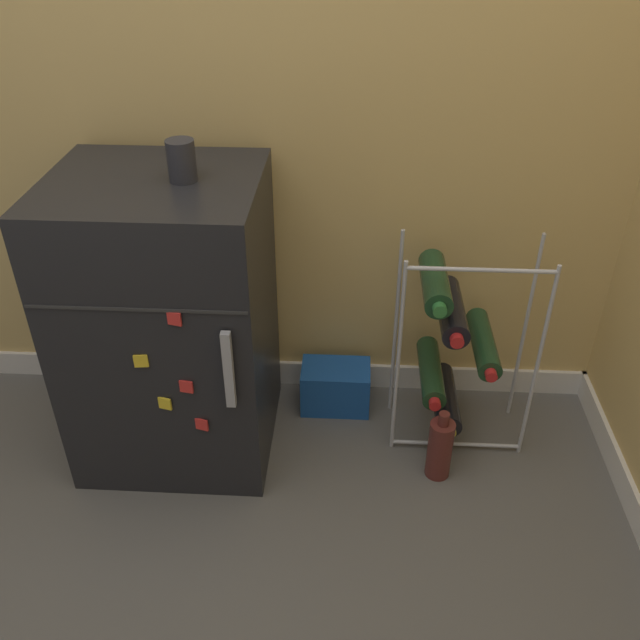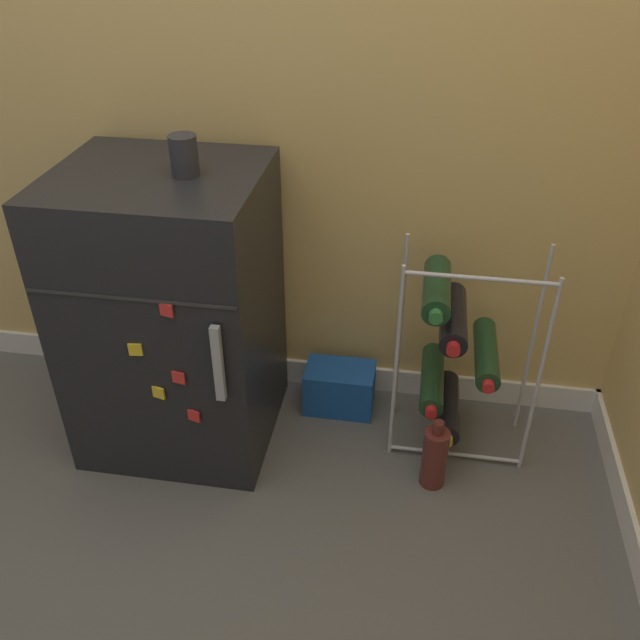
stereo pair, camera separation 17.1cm
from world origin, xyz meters
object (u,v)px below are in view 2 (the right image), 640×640
object	(u,v)px
fridge_top_cup	(184,156)
loose_bottle_floor	(434,457)
wine_rack	(451,351)
mini_fridge	(174,314)
soda_box	(340,388)

from	to	relation	value
fridge_top_cup	loose_bottle_floor	xyz separation A→B (m)	(0.71, -0.12, -0.82)
fridge_top_cup	loose_bottle_floor	distance (m)	1.09
fridge_top_cup	wine_rack	bearing A→B (deg)	5.59
mini_fridge	loose_bottle_floor	distance (m)	0.87
wine_rack	soda_box	world-z (taller)	wine_rack
wine_rack	loose_bottle_floor	bearing A→B (deg)	-96.41
loose_bottle_floor	soda_box	bearing A→B (deg)	137.13
fridge_top_cup	loose_bottle_floor	bearing A→B (deg)	-9.97
wine_rack	fridge_top_cup	world-z (taller)	fridge_top_cup
wine_rack	fridge_top_cup	size ratio (longest dim) A/B	6.44
loose_bottle_floor	mini_fridge	bearing A→B (deg)	171.09
wine_rack	loose_bottle_floor	world-z (taller)	wine_rack
mini_fridge	wine_rack	size ratio (longest dim) A/B	1.31
mini_fridge	loose_bottle_floor	bearing A→B (deg)	-8.91
fridge_top_cup	soda_box	bearing A→B (deg)	24.00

